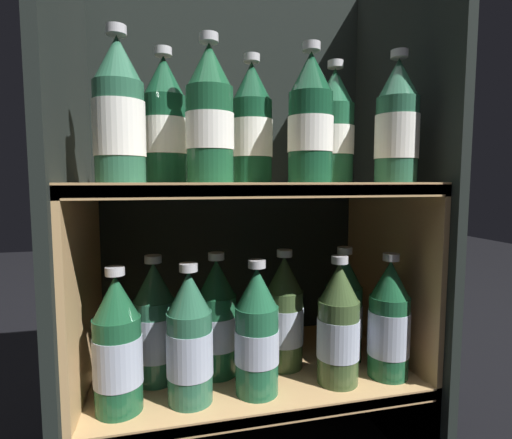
% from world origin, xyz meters
% --- Properties ---
extents(fridge_back_wall, '(0.69, 0.02, 1.05)m').
position_xyz_m(fridge_back_wall, '(0.00, 0.38, 0.52)').
color(fridge_back_wall, black).
rests_on(fridge_back_wall, ground_plane).
extents(fridge_side_left, '(0.02, 0.41, 1.05)m').
position_xyz_m(fridge_side_left, '(-0.34, 0.18, 0.52)').
color(fridge_side_left, black).
rests_on(fridge_side_left, ground_plane).
extents(fridge_side_right, '(0.02, 0.41, 1.05)m').
position_xyz_m(fridge_side_right, '(0.34, 0.18, 0.52)').
color(fridge_side_right, black).
rests_on(fridge_side_right, ground_plane).
extents(shelf_lower, '(0.65, 0.37, 0.20)m').
position_xyz_m(shelf_lower, '(0.00, 0.17, 0.16)').
color(shelf_lower, tan).
rests_on(shelf_lower, ground_plane).
extents(shelf_upper, '(0.65, 0.37, 0.58)m').
position_xyz_m(shelf_upper, '(0.00, 0.18, 0.42)').
color(shelf_upper, tan).
rests_on(shelf_upper, ground_plane).
extents(bottle_upper_front_0, '(0.08, 0.08, 0.25)m').
position_xyz_m(bottle_upper_front_0, '(-0.24, 0.07, 0.68)').
color(bottle_upper_front_0, '#285B42').
rests_on(bottle_upper_front_0, shelf_upper).
extents(bottle_upper_front_1, '(0.08, 0.08, 0.25)m').
position_xyz_m(bottle_upper_front_1, '(-0.09, 0.07, 0.69)').
color(bottle_upper_front_1, '#194C2D').
rests_on(bottle_upper_front_1, shelf_upper).
extents(bottle_upper_front_2, '(0.08, 0.08, 0.25)m').
position_xyz_m(bottle_upper_front_2, '(0.09, 0.07, 0.69)').
color(bottle_upper_front_2, '#144228').
rests_on(bottle_upper_front_2, shelf_upper).
extents(bottle_upper_front_3, '(0.08, 0.08, 0.25)m').
position_xyz_m(bottle_upper_front_3, '(0.26, 0.07, 0.68)').
color(bottle_upper_front_3, '#285B42').
rests_on(bottle_upper_front_3, shelf_upper).
extents(bottle_upper_back_0, '(0.08, 0.08, 0.25)m').
position_xyz_m(bottle_upper_back_0, '(-0.17, 0.16, 0.69)').
color(bottle_upper_back_0, '#144228').
rests_on(bottle_upper_back_0, shelf_upper).
extents(bottle_upper_back_1, '(0.08, 0.08, 0.25)m').
position_xyz_m(bottle_upper_back_1, '(-0.00, 0.16, 0.69)').
color(bottle_upper_back_1, '#144228').
rests_on(bottle_upper_back_1, shelf_upper).
extents(bottle_upper_back_2, '(0.08, 0.08, 0.25)m').
position_xyz_m(bottle_upper_back_2, '(0.17, 0.16, 0.69)').
color(bottle_upper_back_2, '#1E5638').
rests_on(bottle_upper_back_2, shelf_upper).
extents(bottle_lower_front_0, '(0.08, 0.08, 0.25)m').
position_xyz_m(bottle_lower_front_0, '(-0.25, 0.07, 0.30)').
color(bottle_lower_front_0, '#194C2D').
rests_on(bottle_lower_front_0, shelf_lower).
extents(bottle_lower_front_1, '(0.08, 0.08, 0.25)m').
position_xyz_m(bottle_lower_front_1, '(-0.13, 0.07, 0.30)').
color(bottle_lower_front_1, '#285B42').
rests_on(bottle_lower_front_1, shelf_lower).
extents(bottle_lower_front_2, '(0.08, 0.08, 0.25)m').
position_xyz_m(bottle_lower_front_2, '(-0.01, 0.07, 0.31)').
color(bottle_lower_front_2, '#1E5638').
rests_on(bottle_lower_front_2, shelf_lower).
extents(bottle_lower_front_3, '(0.08, 0.08, 0.25)m').
position_xyz_m(bottle_lower_front_3, '(0.15, 0.07, 0.30)').
color(bottle_lower_front_3, '#384C28').
rests_on(bottle_lower_front_3, shelf_lower).
extents(bottle_lower_front_4, '(0.08, 0.08, 0.25)m').
position_xyz_m(bottle_lower_front_4, '(0.26, 0.07, 0.30)').
color(bottle_lower_front_4, '#194C2D').
rests_on(bottle_lower_front_4, shelf_lower).
extents(bottle_lower_back_0, '(0.08, 0.08, 0.25)m').
position_xyz_m(bottle_lower_back_0, '(-0.19, 0.16, 0.30)').
color(bottle_lower_back_0, '#285B42').
rests_on(bottle_lower_back_0, shelf_lower).
extents(bottle_lower_back_1, '(0.08, 0.08, 0.25)m').
position_xyz_m(bottle_lower_back_1, '(-0.07, 0.16, 0.31)').
color(bottle_lower_back_1, '#194C2D').
rests_on(bottle_lower_back_1, shelf_lower).
extents(bottle_lower_back_2, '(0.08, 0.08, 0.25)m').
position_xyz_m(bottle_lower_back_2, '(0.07, 0.16, 0.30)').
color(bottle_lower_back_2, '#384C28').
rests_on(bottle_lower_back_2, shelf_lower).
extents(bottle_lower_back_3, '(0.08, 0.08, 0.25)m').
position_xyz_m(bottle_lower_back_3, '(0.20, 0.16, 0.30)').
color(bottle_lower_back_3, '#1E5638').
rests_on(bottle_lower_back_3, shelf_lower).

